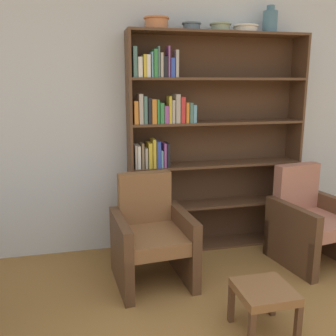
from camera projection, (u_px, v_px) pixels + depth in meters
wall_back at (201, 116)px, 3.93m from camera, size 12.00×0.06×2.75m
bookshelf at (199, 147)px, 3.82m from camera, size 1.81×0.30×2.20m
bowl_brass at (156, 23)px, 3.44m from camera, size 0.24×0.24×0.11m
bowl_copper at (191, 26)px, 3.52m from camera, size 0.19×0.19×0.08m
bowl_cream at (220, 27)px, 3.59m from camera, size 0.21×0.21×0.08m
bowl_olive at (246, 28)px, 3.65m from camera, size 0.25×0.25×0.07m
vase_tall at (270, 21)px, 3.69m from camera, size 0.14×0.14×0.26m
armchair_leather at (151, 236)px, 3.29m from camera, size 0.69×0.73×0.93m
armchair_cushioned at (310, 221)px, 3.64m from camera, size 0.75×0.78×0.93m
footstool at (264, 296)px, 2.58m from camera, size 0.38×0.38×0.35m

